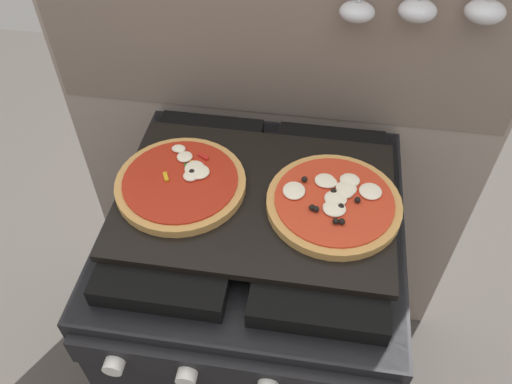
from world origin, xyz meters
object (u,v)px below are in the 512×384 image
(stove, at_px, (256,316))
(pizza_right, at_px, (334,202))
(baking_tray, at_px, (256,198))
(pizza_left, at_px, (181,182))

(stove, height_order, pizza_right, pizza_right)
(baking_tray, relative_size, pizza_right, 2.09)
(pizza_left, xyz_separation_m, pizza_right, (0.30, -0.01, 0.00))
(baking_tray, distance_m, pizza_right, 0.15)
(stove, relative_size, pizza_right, 3.48)
(stove, height_order, baking_tray, baking_tray)
(stove, distance_m, pizza_left, 0.50)
(stove, bearing_deg, baking_tray, 90.00)
(baking_tray, distance_m, pizza_left, 0.15)
(baking_tray, height_order, pizza_left, pizza_left)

